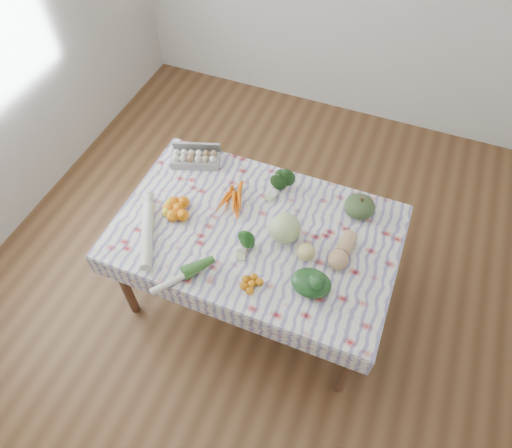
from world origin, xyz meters
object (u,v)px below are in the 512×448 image
(cabbage, at_px, (285,228))
(butternut_squash, at_px, (343,250))
(grapefruit, at_px, (306,252))
(egg_carton, at_px, (195,160))
(dining_table, at_px, (256,238))
(kabocha_squash, at_px, (360,206))

(cabbage, height_order, butternut_squash, cabbage)
(grapefruit, bearing_deg, egg_carton, 154.62)
(dining_table, xyz_separation_m, grapefruit, (0.33, -0.07, 0.13))
(butternut_squash, xyz_separation_m, grapefruit, (-0.19, -0.08, -0.01))
(kabocha_squash, bearing_deg, butternut_squash, -92.03)
(kabocha_squash, bearing_deg, dining_table, -146.36)
(kabocha_squash, relative_size, grapefruit, 1.80)
(egg_carton, height_order, kabocha_squash, kabocha_squash)
(kabocha_squash, height_order, butternut_squash, kabocha_squash)
(egg_carton, bearing_deg, dining_table, -51.11)
(dining_table, bearing_deg, grapefruit, -12.40)
(egg_carton, height_order, cabbage, cabbage)
(egg_carton, distance_m, kabocha_squash, 1.10)
(cabbage, xyz_separation_m, grapefruit, (0.15, -0.08, -0.04))
(dining_table, xyz_separation_m, kabocha_squash, (0.53, 0.35, 0.14))
(dining_table, height_order, grapefruit, grapefruit)
(kabocha_squash, distance_m, cabbage, 0.49)
(dining_table, distance_m, egg_carton, 0.69)
(kabocha_squash, bearing_deg, egg_carton, 179.83)
(egg_carton, relative_size, cabbage, 1.77)
(dining_table, relative_size, egg_carton, 5.06)
(grapefruit, bearing_deg, kabocha_squash, 64.70)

